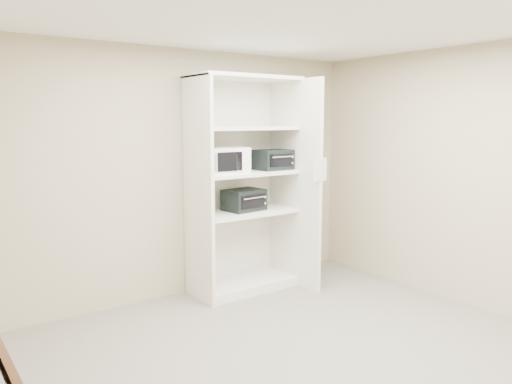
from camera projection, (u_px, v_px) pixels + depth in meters
floor at (299, 360)px, 4.08m from camera, size 4.50×4.00×0.01m
ceiling at (304, 16)px, 3.69m from camera, size 4.50×4.00×0.01m
wall_back at (182, 174)px, 5.49m from camera, size 4.50×0.02×2.70m
wall_right at (466, 177)px, 5.18m from camera, size 0.02×4.00×2.70m
shelving_unit at (247, 192)px, 5.67m from camera, size 1.24×0.92×2.42m
microwave at (224, 160)px, 5.37m from camera, size 0.49×0.39×0.28m
toaster_oven_upper at (273, 160)px, 5.75m from camera, size 0.41×0.31×0.23m
toaster_oven_lower at (244, 200)px, 5.67m from camera, size 0.47×0.37×0.24m
paper_sign at (320, 170)px, 5.43m from camera, size 0.19×0.02×0.25m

